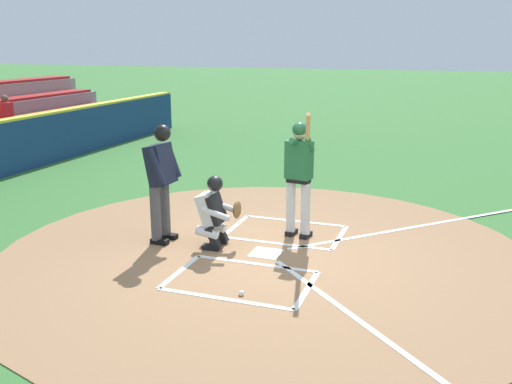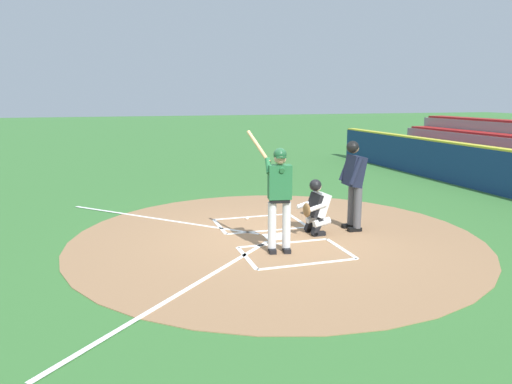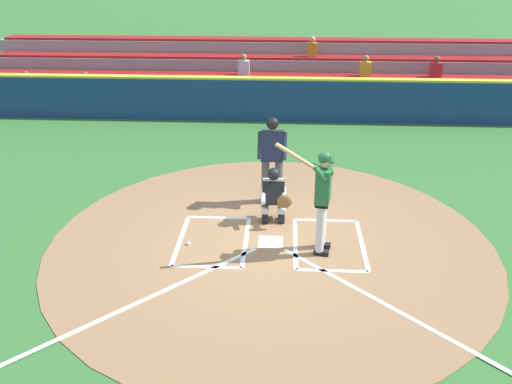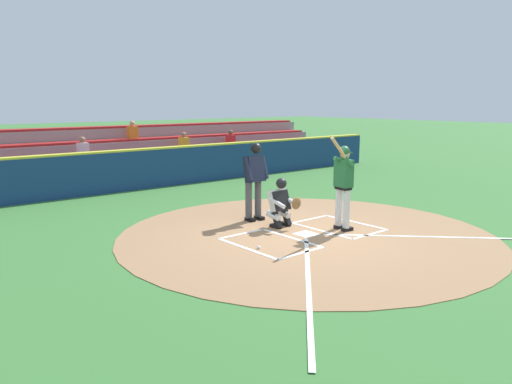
% 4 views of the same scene
% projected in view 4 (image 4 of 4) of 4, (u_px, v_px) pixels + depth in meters
% --- Properties ---
extents(ground_plane, '(120.00, 120.00, 0.00)m').
position_uv_depth(ground_plane, '(306.00, 235.00, 10.69)').
color(ground_plane, '#387033').
extents(dirt_circle, '(8.00, 8.00, 0.01)m').
position_uv_depth(dirt_circle, '(306.00, 234.00, 10.69)').
color(dirt_circle, '#99704C').
rests_on(dirt_circle, ground).
extents(home_plate_and_chalk, '(7.93, 4.91, 0.01)m').
position_uv_depth(home_plate_and_chalk, '(337.00, 243.00, 10.03)').
color(home_plate_and_chalk, white).
rests_on(home_plate_and_chalk, dirt_circle).
extents(batter, '(1.02, 0.59, 2.13)m').
position_uv_depth(batter, '(343.00, 181.00, 10.85)').
color(batter, silver).
rests_on(batter, ground).
extents(catcher, '(0.61, 0.60, 1.13)m').
position_uv_depth(catcher, '(281.00, 202.00, 11.24)').
color(catcher, black).
rests_on(catcher, ground).
extents(plate_umpire, '(0.59, 0.43, 1.86)m').
position_uv_depth(plate_umpire, '(254.00, 176.00, 11.76)').
color(plate_umpire, '#4C4C51').
rests_on(plate_umpire, ground).
extents(baseball, '(0.07, 0.07, 0.07)m').
position_uv_depth(baseball, '(259.00, 248.00, 9.62)').
color(baseball, white).
rests_on(baseball, ground).
extents(backstop_wall, '(22.00, 0.36, 1.31)m').
position_uv_depth(backstop_wall, '(141.00, 169.00, 16.22)').
color(backstop_wall, navy).
rests_on(backstop_wall, ground).
extents(bleacher_stand, '(20.00, 3.40, 2.10)m').
position_uv_depth(bleacher_stand, '(106.00, 160.00, 18.24)').
color(bleacher_stand, gray).
rests_on(bleacher_stand, ground).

